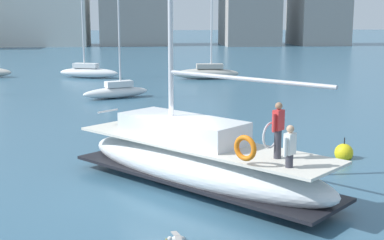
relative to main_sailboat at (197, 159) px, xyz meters
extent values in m
plane|color=#38607A|center=(-0.92, -0.45, -0.91)|extent=(400.00, 400.00, 0.00)
ellipsoid|color=silver|center=(0.05, -0.05, -0.21)|extent=(8.19, 8.75, 1.40)
cube|color=black|center=(0.05, -0.05, -0.53)|extent=(8.08, 8.62, 0.10)
cube|color=beige|center=(0.05, -0.05, 0.53)|extent=(7.73, 8.27, 0.08)
cube|color=silver|center=(-0.43, 0.48, 0.92)|extent=(4.13, 4.34, 0.70)
cylinder|color=#B7B7BC|center=(1.17, -1.31, 2.69)|extent=(3.93, 4.37, 0.12)
cylinder|color=silver|center=(-2.89, 3.23, 1.04)|extent=(0.71, 0.65, 0.06)
torus|color=orange|center=(0.94, -2.81, 1.04)|extent=(0.57, 0.61, 0.70)
cylinder|color=#33333D|center=(1.97, -2.20, 0.97)|extent=(0.20, 0.20, 0.80)
cube|color=red|center=(1.97, -2.20, 1.65)|extent=(0.37, 0.36, 0.56)
sphere|color=#9E7051|center=(1.97, -2.20, 2.04)|extent=(0.20, 0.20, 0.20)
cylinder|color=red|center=(1.81, -2.35, 1.60)|extent=(0.09, 0.09, 0.50)
cylinder|color=red|center=(2.14, -2.05, 1.60)|extent=(0.09, 0.09, 0.50)
cylinder|color=#33333D|center=(2.04, -3.10, 0.74)|extent=(0.20, 0.20, 0.35)
cube|color=white|center=(2.04, -3.10, 1.20)|extent=(0.37, 0.36, 0.56)
sphere|color=tan|center=(2.04, -3.10, 1.59)|extent=(0.20, 0.20, 0.20)
cylinder|color=white|center=(1.88, -3.25, 1.15)|extent=(0.09, 0.09, 0.50)
cylinder|color=white|center=(2.21, -2.96, 1.15)|extent=(0.09, 0.09, 0.50)
torus|color=silver|center=(1.81, -2.02, 1.19)|extent=(0.61, 0.55, 0.76)
ellipsoid|color=white|center=(-5.90, 31.56, -0.47)|extent=(5.59, 3.12, 0.89)
cube|color=white|center=(-6.15, 31.65, 0.17)|extent=(2.35, 1.55, 0.40)
cylinder|color=silver|center=(-6.28, 31.70, 4.01)|extent=(0.14, 0.14, 8.07)
ellipsoid|color=#B7B2A8|center=(4.30, 29.59, -0.46)|extent=(5.71, 1.51, 0.92)
cube|color=#B7B2A8|center=(4.58, 29.58, 0.20)|extent=(2.30, 0.94, 0.40)
cylinder|color=silver|center=(4.72, 29.57, 3.14)|extent=(0.14, 0.14, 6.27)
ellipsoid|color=white|center=(-3.15, 19.31, -0.55)|extent=(4.57, 2.74, 0.73)
cube|color=white|center=(-2.94, 19.40, 0.02)|extent=(1.93, 1.34, 0.40)
cylinder|color=silver|center=(-2.84, 19.45, 2.85)|extent=(0.12, 0.12, 6.06)
ellipsoid|color=silver|center=(-0.97, -4.39, -0.72)|extent=(0.38, 0.22, 0.16)
sphere|color=silver|center=(-1.16, -4.41, -0.69)|extent=(0.11, 0.11, 0.11)
cone|color=gold|center=(-1.23, -4.42, -0.70)|extent=(0.07, 0.05, 0.04)
cube|color=#9E9993|center=(-1.00, -4.11, -0.70)|extent=(0.20, 0.56, 0.14)
sphere|color=yellow|center=(6.00, 2.90, -0.70)|extent=(0.71, 0.71, 0.71)
cylinder|color=black|center=(6.00, 2.90, -0.40)|extent=(0.04, 0.04, 0.60)
cube|color=silver|center=(-17.88, 86.75, 5.96)|extent=(15.11, 11.59, 13.75)
cube|color=gray|center=(33.22, 84.41, 4.11)|extent=(9.23, 11.52, 10.06)
camera|label=1|loc=(-1.91, -16.13, 4.42)|focal=49.95mm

